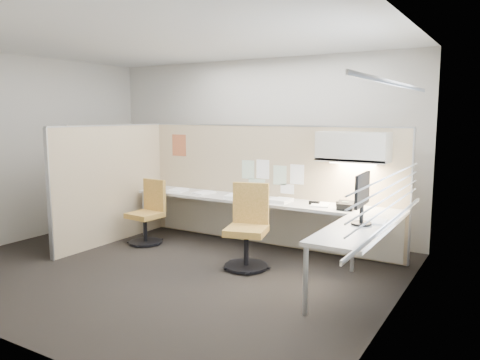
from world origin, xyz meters
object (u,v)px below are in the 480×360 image
Objects in this scene: chair_left at (148,214)px; monitor at (362,195)px; chair_right at (248,229)px; desk at (275,212)px; phone at (345,206)px.

monitor is (3.28, -0.23, 0.62)m from chair_left.
chair_left is 0.90× the size of chair_right.
desk is 7.13× the size of monitor.
chair_right is 1.86× the size of monitor.
monitor is (1.37, -0.65, 0.45)m from desk.
monitor is 2.43× the size of phone.
monitor is at bearing -17.07° from chair_right.
phone is (2.87, 0.47, 0.34)m from chair_left.
chair_right is (1.84, -0.20, 0.05)m from chair_left.
monitor reaches higher than desk.
chair_right is (-0.08, -0.61, -0.12)m from desk.
chair_right reaches higher than desk.
chair_right is at bearing -1.64° from chair_left.
monitor is at bearing -25.29° from desk.
phone is at bearing 27.81° from monitor.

